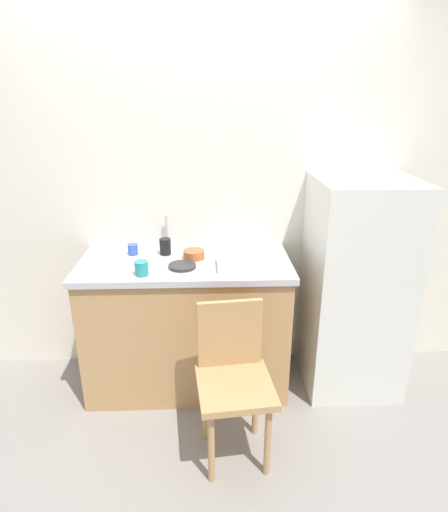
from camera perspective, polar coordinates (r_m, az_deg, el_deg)
ground_plane at (r=2.71m, az=-2.84°, el=-24.67°), size 8.00×8.00×0.00m
back_wall at (r=2.97m, az=-3.11°, el=8.17°), size 4.80×0.10×2.56m
cabinet_base at (r=2.95m, az=-4.96°, el=-9.44°), size 1.32×0.60×0.89m
countertop at (r=2.75m, az=-5.26°, el=-1.06°), size 1.36×0.64×0.04m
faucet at (r=2.94m, az=-7.65°, el=3.27°), size 0.02×0.02×0.24m
refrigerator at (r=2.97m, az=17.20°, el=-4.01°), size 0.62×0.61×1.45m
chair at (r=2.40m, az=1.27°, el=-15.77°), size 0.44×0.44×0.89m
dish_tray at (r=2.62m, az=2.18°, el=-0.99°), size 0.28×0.20×0.05m
terracotta_bowl at (r=2.77m, az=-4.06°, el=0.22°), size 0.14×0.14×0.06m
hotplate at (r=2.63m, az=-5.64°, el=-1.36°), size 0.17×0.17×0.02m
cup_blue at (r=2.89m, az=-12.15°, el=0.87°), size 0.07×0.07×0.07m
cup_black at (r=2.85m, az=-7.90°, el=1.27°), size 0.08×0.08×0.11m
cup_teal at (r=2.55m, az=-11.03°, el=-1.62°), size 0.08×0.08×0.09m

